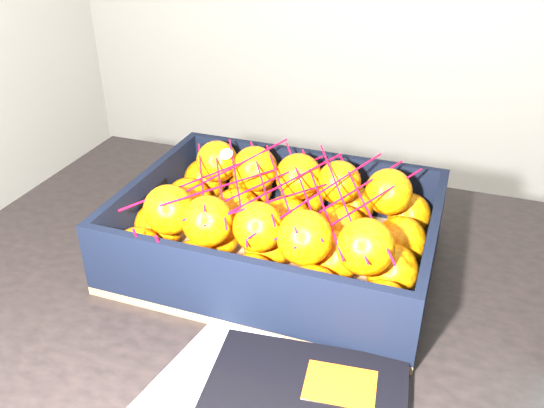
% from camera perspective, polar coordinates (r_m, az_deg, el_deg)
% --- Properties ---
extents(table, '(1.20, 0.80, 0.75)m').
position_cam_1_polar(table, '(0.81, 6.54, -16.31)').
color(table, black).
rests_on(table, ground).
extents(produce_crate, '(0.43, 0.32, 0.11)m').
position_cam_1_polar(produce_crate, '(0.81, 0.71, -3.80)').
color(produce_crate, '#8F6442').
rests_on(produce_crate, table).
extents(clementine_heap, '(0.41, 0.30, 0.13)m').
position_cam_1_polar(clementine_heap, '(0.80, 0.58, -1.85)').
color(clementine_heap, '#D86A04').
rests_on(clementine_heap, produce_crate).
extents(mesh_net, '(0.35, 0.28, 0.11)m').
position_cam_1_polar(mesh_net, '(0.76, 0.14, 1.36)').
color(mesh_net, red).
rests_on(mesh_net, clementine_heap).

